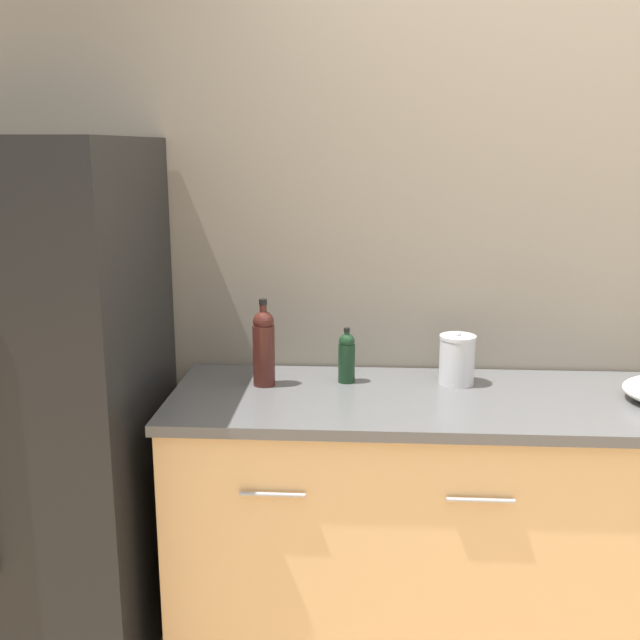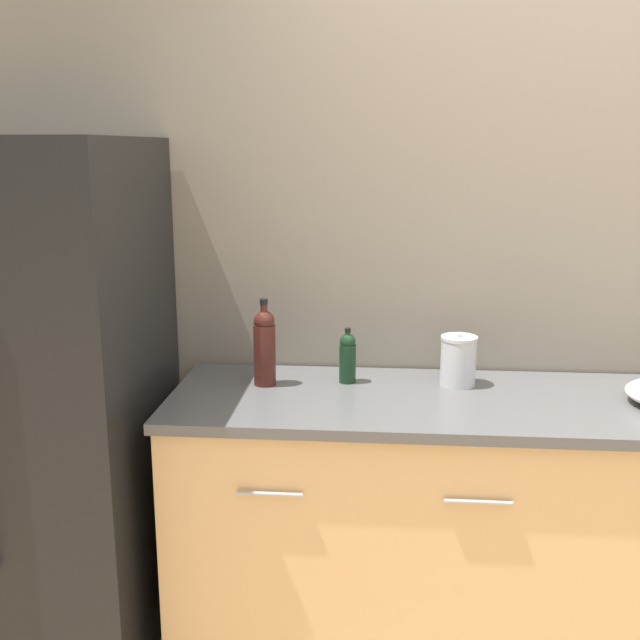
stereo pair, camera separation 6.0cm
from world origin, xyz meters
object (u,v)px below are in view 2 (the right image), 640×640
(refrigerator, at_px, (29,403))
(oil_bottle, at_px, (348,357))
(steel_canister, at_px, (458,360))
(wine_bottle, at_px, (265,346))

(refrigerator, relative_size, oil_bottle, 9.02)
(oil_bottle, bearing_deg, steel_canister, 0.44)
(refrigerator, bearing_deg, steel_canister, 7.73)
(steel_canister, bearing_deg, wine_bottle, -175.36)
(refrigerator, relative_size, wine_bottle, 5.79)
(wine_bottle, bearing_deg, steel_canister, 4.64)
(wine_bottle, height_order, oil_bottle, wine_bottle)
(refrigerator, distance_m, oil_bottle, 1.09)
(refrigerator, xyz_separation_m, wine_bottle, (0.78, 0.14, 0.18))
(oil_bottle, xyz_separation_m, steel_canister, (0.38, 0.00, -0.00))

